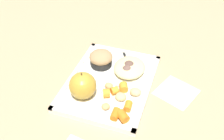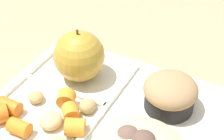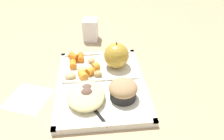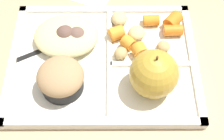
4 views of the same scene
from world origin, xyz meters
TOP-DOWN VIEW (x-y plane):
  - ground at (0.00, 0.00)m, footprint 6.00×6.00m
  - lunch_tray at (-0.00, 0.00)m, footprint 0.35×0.27m
  - green_apple at (-0.09, 0.06)m, footprint 0.08×0.08m
  - bran_muffin at (0.07, 0.06)m, footprint 0.08×0.08m
  - carrot_slice_diagonal at (-0.05, -0.03)m, footprint 0.03×0.03m
  - carrot_slice_near_corner at (-0.07, -0.01)m, footprint 0.03×0.03m
  - carrot_slice_tilted at (-0.14, -0.09)m, footprint 0.04×0.04m
  - carrot_slice_center at (-0.03, -0.05)m, footprint 0.04×0.03m
  - carrot_slice_large at (-0.09, -0.09)m, footprint 0.03×0.02m
  - carrot_slice_edge at (-0.14, -0.06)m, footprint 0.04×0.02m
  - potato_chunk_wedge at (-0.03, -0.09)m, footprint 0.03×0.04m
  - potato_chunk_small at (-0.03, -0.01)m, footprint 0.03×0.03m
  - potato_chunk_golden at (-0.11, -0.03)m, footprint 0.03×0.03m
  - potato_chunk_corner at (-0.06, -0.06)m, footprint 0.04×0.04m
  - egg_noodle_pile at (0.07, -0.05)m, footprint 0.12×0.11m
  - meatball_center at (0.05, -0.04)m, footprint 0.04×0.04m
  - meatball_side at (0.07, -0.04)m, footprint 0.04×0.04m
  - plastic_fork at (0.10, -0.03)m, footprint 0.13×0.08m
  - paper_napkin at (0.03, -0.21)m, footprint 0.15×0.15m

SIDE VIEW (x-z plane):
  - ground at x=0.00m, z-range 0.00..0.00m
  - paper_napkin at x=0.03m, z-range 0.00..0.00m
  - lunch_tray at x=0.00m, z-range 0.00..0.02m
  - plastic_fork at x=0.10m, z-range 0.01..0.02m
  - potato_chunk_golden at x=-0.11m, z-range 0.01..0.03m
  - potato_chunk_corner at x=-0.06m, z-range 0.01..0.03m
  - potato_chunk_small at x=-0.03m, z-range 0.01..0.03m
  - potato_chunk_wedge at x=-0.03m, z-range 0.01..0.04m
  - carrot_slice_large at x=-0.09m, z-range 0.01..0.04m
  - carrot_slice_edge at x=-0.14m, z-range 0.01..0.04m
  - carrot_slice_diagonal at x=-0.05m, z-range 0.01..0.04m
  - carrot_slice_center at x=-0.03m, z-range 0.01..0.04m
  - carrot_slice_tilted at x=-0.14m, z-range 0.01..0.04m
  - carrot_slice_near_corner at x=-0.07m, z-range 0.01..0.04m
  - egg_noodle_pile at x=0.07m, z-range 0.01..0.05m
  - meatball_center at x=0.05m, z-range 0.01..0.05m
  - meatball_side at x=0.07m, z-range 0.01..0.05m
  - bran_muffin at x=0.07m, z-range 0.01..0.07m
  - green_apple at x=-0.09m, z-range 0.01..0.10m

